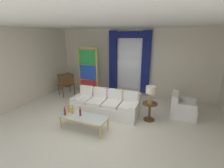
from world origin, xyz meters
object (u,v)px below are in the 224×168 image
Objects in this scene: table_lamp_brass at (151,90)px; bottle_amber_squat at (73,110)px; round_side_table at (150,110)px; coffee_table at (84,118)px; armchair_white at (182,108)px; bottle_ruby_flask at (65,112)px; bottle_blue_decanter at (69,108)px; vintage_tv at (66,80)px; stained_glass_divider at (88,74)px; couch_white_long at (106,104)px; peacock_figurine at (93,95)px; bottle_crystal_tall at (80,112)px.

bottle_amber_squat is at bearing -148.92° from table_lamp_brass.
round_side_table is 1.04× the size of table_lamp_brass.
coffee_table is at bearing -4.82° from bottle_amber_squat.
bottle_ruby_flask is at bearing -146.01° from armchair_white.
bottle_ruby_flask is (0.01, -0.20, -0.03)m from bottle_blue_decanter.
bottle_amber_squat is at bearing -146.93° from armchair_white.
stained_glass_divider is at bearing 14.38° from vintage_tv.
bottle_ruby_flask is 0.49× the size of table_lamp_brass.
bottle_blue_decanter is (-0.71, -1.20, 0.24)m from couch_white_long.
table_lamp_brass is at bearing -142.94° from armchair_white.
coffee_table is at bearing -67.77° from peacock_figurine.
armchair_white is at bearing 33.07° from bottle_amber_squat.
couch_white_long is at bearing 65.77° from bottle_amber_squat.
bottle_amber_squat is 0.49× the size of round_side_table.
bottle_blue_decanter is 3.78m from armchair_white.
coffee_table is 2.89m from stained_glass_divider.
bottle_crystal_tall is at bearing -6.79° from bottle_amber_squat.
bottle_amber_squat reaches higher than peacock_figurine.
bottle_crystal_tall is at bearing 17.25° from bottle_ruby_flask.
vintage_tv is 1.12m from stained_glass_divider.
bottle_ruby_flask is 0.21× the size of vintage_tv.
table_lamp_brass reaches higher than bottle_ruby_flask.
round_side_table is at bearing 35.78° from bottle_crystal_tall.
table_lamp_brass is at bearing 35.78° from bottle_crystal_tall.
bottle_crystal_tall is at bearing -44.80° from vintage_tv.
bottle_blue_decanter reaches higher than round_side_table.
coffee_table is at bearing -142.44° from table_lamp_brass.
bottle_blue_decanter is at bearing -151.20° from round_side_table.
bottle_crystal_tall is at bearing -101.54° from couch_white_long.
bottle_amber_squat is 0.13× the size of stained_glass_divider.
bottle_blue_decanter is 1.20× the size of bottle_ruby_flask.
bottle_blue_decanter reaches higher than bottle_ruby_flask.
round_side_table is (-0.97, -0.73, 0.07)m from armchair_white.
vintage_tv is (-1.94, 2.18, 0.21)m from bottle_amber_squat.
bottle_ruby_flask reaches higher than round_side_table.
stained_glass_divider is (1.04, 0.27, 0.33)m from vintage_tv.
stained_glass_divider is (-3.96, 0.46, 0.77)m from armchair_white.
table_lamp_brass is (1.54, 0.04, 0.72)m from couch_white_long.
stained_glass_divider reaches higher than bottle_crystal_tall.
bottle_blue_decanter is 0.56× the size of round_side_table.
round_side_table is (1.68, 1.29, -0.02)m from coffee_table.
bottle_ruby_flask reaches higher than peacock_figurine.
peacock_figurine is (-0.76, 2.13, -0.30)m from bottle_crystal_tall.
round_side_table is at bearing -18.19° from peacock_figurine.
armchair_white reaches higher than bottle_ruby_flask.
bottle_ruby_flask is 0.34× the size of armchair_white.
round_side_table is at bearing 31.08° from bottle_amber_squat.
couch_white_long is 1.76× the size of vintage_tv.
couch_white_long is at bearing -40.85° from peacock_figurine.
couch_white_long is at bearing 63.27° from bottle_ruby_flask.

